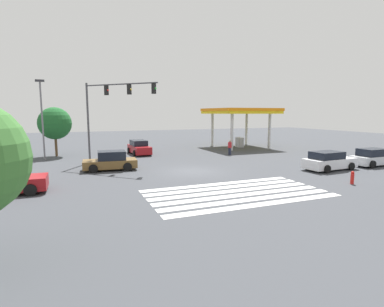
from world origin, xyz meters
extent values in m
plane|color=#3D3F44|center=(0.00, 0.00, 0.00)|extent=(114.62, 114.62, 0.00)
cube|color=silver|center=(0.00, -9.42, 0.00)|extent=(10.43, 0.60, 0.01)
cube|color=silver|center=(0.00, -8.47, 0.00)|extent=(10.43, 0.60, 0.01)
cube|color=silver|center=(0.00, -7.52, 0.00)|extent=(10.43, 0.60, 0.01)
cube|color=silver|center=(0.00, -6.57, 0.00)|extent=(10.43, 0.60, 0.01)
cube|color=silver|center=(0.00, -5.62, 0.00)|extent=(10.43, 0.60, 0.01)
cube|color=silver|center=(0.00, -4.67, 0.00)|extent=(10.43, 0.60, 0.01)
cylinder|color=#47474C|center=(-7.34, 7.34, 3.66)|extent=(0.18, 0.18, 7.31)
cylinder|color=#47474C|center=(-4.74, 4.74, 7.06)|extent=(5.29, 5.29, 0.12)
cube|color=black|center=(-5.78, 5.78, 6.59)|extent=(0.40, 0.40, 0.84)
sphere|color=red|center=(-5.66, 5.66, 6.59)|extent=(0.16, 0.16, 0.16)
cube|color=black|center=(-4.09, 4.09, 6.59)|extent=(0.40, 0.40, 0.84)
sphere|color=gold|center=(-3.97, 3.97, 6.59)|extent=(0.16, 0.16, 0.16)
cube|color=black|center=(-2.40, 2.40, 6.59)|extent=(0.40, 0.40, 0.84)
sphere|color=green|center=(-2.28, 2.28, 6.59)|extent=(0.16, 0.16, 0.16)
cube|color=brown|center=(-5.99, 3.04, 0.52)|extent=(4.34, 2.14, 0.66)
cube|color=black|center=(-5.85, 3.03, 1.20)|extent=(2.27, 1.81, 0.71)
cylinder|color=black|center=(-7.36, 2.18, 0.34)|extent=(0.70, 0.27, 0.68)
cylinder|color=black|center=(-7.23, 4.07, 0.34)|extent=(0.70, 0.27, 0.68)
cylinder|color=black|center=(-4.75, 2.00, 0.34)|extent=(0.70, 0.27, 0.68)
cylinder|color=black|center=(-4.62, 3.89, 0.34)|extent=(0.70, 0.27, 0.68)
cube|color=maroon|center=(-12.37, -2.30, 0.56)|extent=(4.24, 1.97, 0.75)
cube|color=black|center=(-12.43, -2.30, 1.30)|extent=(1.92, 1.75, 0.73)
cylinder|color=black|center=(-11.05, -1.33, 0.34)|extent=(0.68, 0.23, 0.68)
cylinder|color=black|center=(-11.07, -3.29, 0.34)|extent=(0.68, 0.23, 0.68)
cube|color=silver|center=(15.83, -3.56, 0.54)|extent=(4.13, 1.73, 0.71)
cube|color=black|center=(15.66, -3.57, 1.21)|extent=(2.44, 1.55, 0.64)
cylinder|color=black|center=(17.10, -2.68, 0.33)|extent=(0.66, 0.22, 0.66)
cylinder|color=black|center=(14.55, -2.70, 0.33)|extent=(0.66, 0.22, 0.66)
cylinder|color=black|center=(14.56, -4.44, 0.33)|extent=(0.66, 0.22, 0.66)
cube|color=maroon|center=(-1.80, 11.55, 0.57)|extent=(1.90, 4.63, 0.79)
cube|color=black|center=(-1.81, 11.79, 1.27)|extent=(1.65, 2.48, 0.61)
cylinder|color=black|center=(-0.87, 10.17, 0.33)|extent=(0.24, 0.66, 0.65)
cylinder|color=black|center=(-2.63, 10.11, 0.33)|extent=(0.24, 0.66, 0.65)
cylinder|color=black|center=(-0.98, 13.00, 0.33)|extent=(0.24, 0.66, 0.65)
cylinder|color=black|center=(-2.74, 12.93, 0.33)|extent=(0.24, 0.66, 0.65)
cube|color=silver|center=(10.74, -3.55, 0.56)|extent=(4.63, 2.13, 0.77)
cube|color=black|center=(10.35, -3.58, 1.23)|extent=(2.60, 1.80, 0.58)
cylinder|color=black|center=(12.07, -2.53, 0.31)|extent=(0.64, 0.26, 0.63)
cylinder|color=black|center=(12.20, -4.38, 0.31)|extent=(0.64, 0.26, 0.63)
cylinder|color=black|center=(9.28, -2.73, 0.31)|extent=(0.64, 0.26, 0.63)
cylinder|color=black|center=(9.42, -4.58, 0.31)|extent=(0.64, 0.26, 0.63)
cube|color=yellow|center=(12.37, 13.48, 4.71)|extent=(7.98, 7.98, 0.35)
cube|color=orange|center=(12.37, 13.48, 5.06)|extent=(8.14, 8.14, 0.36)
cube|color=#B2B2B7|center=(12.37, 13.48, 0.65)|extent=(0.70, 1.10, 1.30)
cylinder|color=silver|center=(9.58, 10.69, 2.27)|extent=(0.36, 0.36, 4.53)
cylinder|color=silver|center=(15.17, 10.69, 2.27)|extent=(0.36, 0.36, 4.53)
cylinder|color=silver|center=(9.58, 16.28, 2.27)|extent=(0.36, 0.36, 4.53)
cylinder|color=silver|center=(15.17, 16.28, 2.27)|extent=(0.36, 0.36, 4.53)
cylinder|color=#232842|center=(7.44, 7.14, 0.40)|extent=(0.14, 0.14, 0.79)
cylinder|color=#232842|center=(7.33, 7.25, 0.40)|extent=(0.14, 0.14, 0.79)
cube|color=#B22328|center=(7.39, 7.20, 1.11)|extent=(0.41, 0.41, 0.63)
sphere|color=#8C6647|center=(7.39, 7.20, 1.53)|extent=(0.21, 0.21, 0.21)
cylinder|color=slate|center=(-11.38, 10.73, 3.79)|extent=(0.16, 0.16, 7.58)
cube|color=#333338|center=(-11.38, 10.73, 7.68)|extent=(0.80, 0.36, 0.20)
cylinder|color=brown|center=(-10.43, 13.31, 1.04)|extent=(0.26, 0.26, 2.08)
sphere|color=#1E5B28|center=(-10.43, 13.31, 3.53)|extent=(3.42, 3.42, 3.42)
cylinder|color=red|center=(8.14, -7.91, 0.35)|extent=(0.22, 0.22, 0.70)
sphere|color=red|center=(8.14, -7.91, 0.76)|extent=(0.20, 0.20, 0.20)
camera|label=1|loc=(-8.72, -21.80, 4.61)|focal=28.00mm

